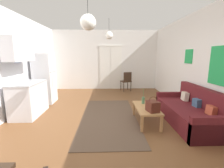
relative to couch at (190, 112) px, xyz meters
The scene contains 13 objects.
ground_plane 2.08m from the couch, behind, with size 5.50×8.28×0.10m, color brown.
wall_back 4.63m from the couch, 117.09° to the left, with size 5.10×0.13×2.78m.
wall_right 1.21m from the couch, 14.76° to the left, with size 0.12×7.88×2.78m.
area_rug 2.01m from the couch, 168.36° to the left, with size 1.41×2.97×0.01m, color brown.
couch is the anchor object (origin of this frame).
coffee_table 1.06m from the couch, behind, with size 0.50×1.03×0.40m.
bamboo_vase 1.14m from the couch, 163.72° to the left, with size 0.07×0.07×0.39m.
handbag 1.06m from the couch, 166.10° to the right, with size 0.28×0.31×0.34m.
refrigerator 4.53m from the couch, 156.33° to the left, with size 0.61×0.64×1.68m.
kitchen_counter 4.23m from the couch, behind, with size 0.63×1.11×2.07m.
accent_chair 3.60m from the couch, 107.88° to the left, with size 0.52×0.51×0.88m.
pendant_lamp_near 3.07m from the couch, 169.53° to the right, with size 0.29×0.29×0.73m.
pendant_lamp_far 3.27m from the couch, 137.69° to the left, with size 0.26×0.26×0.65m.
Camera 1 is at (0.06, -3.50, 1.60)m, focal length 24.34 mm.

